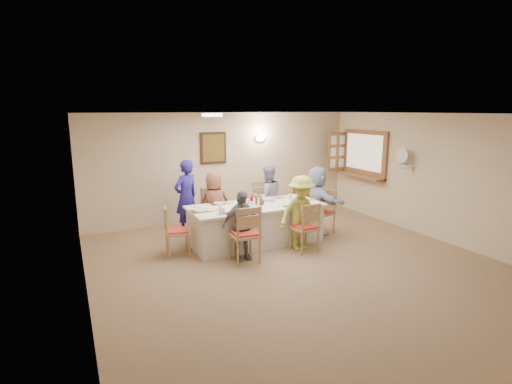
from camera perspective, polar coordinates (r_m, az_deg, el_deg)
name	(u,v)px	position (r m, az deg, el deg)	size (l,w,h in m)	color
ground	(304,269)	(6.70, 6.85, -10.91)	(7.00, 7.00, 0.00)	#88654B
room_walls	(306,178)	(6.27, 7.18, 1.97)	(7.00, 7.00, 7.00)	beige
wall_picture	(213,148)	(9.22, -6.13, 6.27)	(0.62, 0.05, 0.72)	#341D12
wall_sconce	(261,138)	(9.65, 0.68, 7.76)	(0.26, 0.09, 0.18)	white
ceiling_light	(212,115)	(7.10, -6.30, 10.87)	(0.36, 0.36, 0.05)	white
serving_hatch	(365,154)	(10.09, 15.26, 5.25)	(0.06, 1.50, 1.15)	brown
hatch_sill	(360,176)	(10.09, 14.59, 2.27)	(0.30, 1.50, 0.05)	brown
shutter_door	(337,152)	(10.52, 11.48, 5.68)	(0.55, 0.04, 1.00)	brown
fan_shelf	(404,165)	(9.08, 20.39, 3.60)	(0.22, 0.36, 0.03)	white
desk_fan	(403,158)	(9.04, 20.32, 4.54)	(0.30, 0.30, 0.28)	#A5A5A8
dining_table	(256,224)	(7.78, -0.03, -4.59)	(2.59, 1.10, 0.76)	silver
chair_back_left	(213,213)	(8.25, -6.20, -2.94)	(0.47, 0.47, 0.98)	tan
chair_back_right	(265,206)	(8.70, 1.27, -1.96)	(0.49, 0.49, 1.02)	tan
chair_front_left	(244,233)	(6.81, -1.69, -5.91)	(0.48, 0.48, 1.01)	tan
chair_front_right	(304,227)	(7.37, 6.91, -4.94)	(0.45, 0.45, 0.93)	tan
chair_left_end	(177,231)	(7.26, -11.18, -5.44)	(0.43, 0.43, 0.90)	tan
chair_right_end	(322,212)	(8.52, 9.43, -2.79)	(0.43, 0.43, 0.91)	tan
diner_back_left	(215,205)	(8.09, -5.95, -1.81)	(0.74, 0.55, 1.36)	brown
diner_back_right	(267,198)	(8.55, 1.64, -0.80)	(0.72, 0.58, 1.43)	#9994BC
diner_front_left	(241,225)	(6.89, -2.10, -4.77)	(0.73, 0.32, 1.23)	gray
diner_front_right	(301,213)	(7.41, 6.45, -3.00)	(0.90, 0.53, 1.39)	#C3D549
diner_right_end	(317,200)	(8.39, 8.76, -1.17)	(0.47, 1.34, 1.43)	#ABB8D7
caregiver	(186,197)	(8.38, -9.94, -0.75)	(0.67, 0.58, 1.57)	#2A2299
placemat_fl	(235,213)	(7.08, -2.95, -3.06)	(0.37, 0.28, 0.01)	#472B19
plate_fl	(235,213)	(7.07, -2.95, -2.98)	(0.24, 0.24, 0.01)	white
napkin_fl	(246,212)	(7.10, -1.45, -2.94)	(0.14, 0.14, 0.01)	#F3FF35
placemat_fr	(294,206)	(7.60, 5.43, -2.06)	(0.36, 0.27, 0.01)	#472B19
plate_fr	(294,206)	(7.60, 5.43, -1.98)	(0.23, 0.23, 0.01)	white
napkin_fr	(303,206)	(7.65, 6.78, -1.94)	(0.15, 0.15, 0.01)	#F3FF35
placemat_bl	(219,203)	(7.84, -5.32, -1.64)	(0.34, 0.25, 0.01)	#472B19
plate_bl	(219,203)	(7.83, -5.32, -1.56)	(0.22, 0.22, 0.01)	white
napkin_bl	(228,203)	(7.85, -3.96, -1.53)	(0.14, 0.14, 0.01)	#F3FF35
placemat_br	(273,198)	(8.31, 2.46, -0.82)	(0.35, 0.26, 0.01)	#472B19
plate_br	(273,197)	(8.31, 2.46, -0.75)	(0.24, 0.24, 0.01)	white
napkin_br	(282,197)	(8.35, 3.71, -0.72)	(0.15, 0.15, 0.01)	#F3FF35
placemat_le	(201,211)	(7.29, -7.86, -2.71)	(0.36, 0.27, 0.01)	#472B19
plate_le	(201,210)	(7.29, -7.86, -2.63)	(0.25, 0.25, 0.02)	white
napkin_le	(211,210)	(7.30, -6.39, -2.60)	(0.15, 0.15, 0.01)	#F3FF35
placemat_re	(305,199)	(8.22, 7.04, -1.05)	(0.34, 0.25, 0.01)	#472B19
plate_re	(305,199)	(8.22, 7.04, -0.98)	(0.24, 0.24, 0.01)	white
napkin_re	(314,199)	(8.27, 8.28, -0.95)	(0.15, 0.15, 0.01)	#F3FF35
teacup_a	(222,211)	(7.06, -4.91, -2.76)	(0.15, 0.15, 0.09)	white
teacup_b	(264,196)	(8.29, 1.10, -0.59)	(0.10, 0.10, 0.08)	white
bowl_a	(249,208)	(7.36, -1.08, -2.27)	(0.30, 0.30, 0.06)	white
bowl_b	(268,199)	(8.03, 1.67, -1.05)	(0.26, 0.26, 0.06)	white
condiment_ketchup	(252,200)	(7.67, -0.64, -1.09)	(0.09, 0.09, 0.21)	#A10D17
condiment_brown	(258,199)	(7.74, 0.35, -0.97)	(0.12, 0.12, 0.21)	brown
condiment_malt	(261,201)	(7.68, 0.74, -1.26)	(0.16, 0.16, 0.16)	brown
drinking_glass	(248,202)	(7.66, -1.20, -1.50)	(0.07, 0.07, 0.10)	silver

